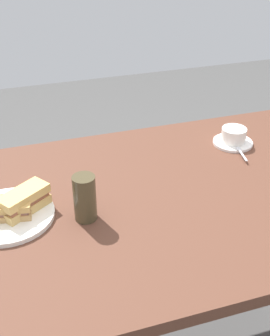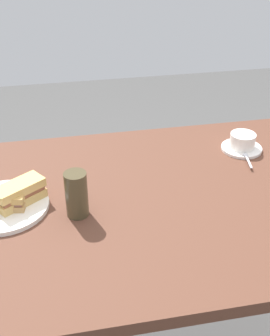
{
  "view_description": "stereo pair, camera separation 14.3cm",
  "coord_description": "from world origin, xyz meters",
  "px_view_note": "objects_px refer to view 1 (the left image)",
  "views": [
    {
      "loc": [
        -0.44,
        -1.03,
        1.52
      ],
      "look_at": [
        -0.07,
        0.13,
        0.77
      ],
      "focal_mm": 47.47,
      "sensor_mm": 36.0,
      "label": 1
    },
    {
      "loc": [
        -0.31,
        -1.07,
        1.52
      ],
      "look_at": [
        -0.07,
        0.13,
        0.77
      ],
      "focal_mm": 47.47,
      "sensor_mm": 36.0,
      "label": 2
    }
  ],
  "objects_px": {
    "sandwich_front": "(5,208)",
    "sandwich_back": "(24,201)",
    "dining_table": "(168,221)",
    "coffee_saucer": "(233,143)",
    "coffee_cup": "(234,134)",
    "spoon": "(240,151)",
    "sandwich_plate": "(8,215)",
    "drinking_glass": "(85,198)"
  },
  "relations": [
    {
      "from": "sandwich_front",
      "to": "drinking_glass",
      "type": "xyz_separation_m",
      "value": [
        0.22,
        -0.06,
        0.03
      ]
    },
    {
      "from": "coffee_saucer",
      "to": "drinking_glass",
      "type": "bearing_deg",
      "value": -156.44
    },
    {
      "from": "dining_table",
      "to": "sandwich_front",
      "type": "height_order",
      "value": "sandwich_front"
    },
    {
      "from": "coffee_saucer",
      "to": "coffee_cup",
      "type": "bearing_deg",
      "value": 64.28
    },
    {
      "from": "dining_table",
      "to": "coffee_cup",
      "type": "height_order",
      "value": "coffee_cup"
    },
    {
      "from": "coffee_saucer",
      "to": "spoon",
      "type": "distance_m",
      "value": 0.08
    },
    {
      "from": "dining_table",
      "to": "coffee_cup",
      "type": "xyz_separation_m",
      "value": [
        0.34,
        0.23,
        0.14
      ]
    },
    {
      "from": "coffee_saucer",
      "to": "sandwich_front",
      "type": "bearing_deg",
      "value": -166.32
    },
    {
      "from": "sandwich_back",
      "to": "coffee_saucer",
      "type": "height_order",
      "value": "sandwich_back"
    },
    {
      "from": "coffee_saucer",
      "to": "spoon",
      "type": "height_order",
      "value": "spoon"
    },
    {
      "from": "coffee_cup",
      "to": "spoon",
      "type": "distance_m",
      "value": 0.09
    },
    {
      "from": "spoon",
      "to": "sandwich_plate",
      "type": "bearing_deg",
      "value": -171.68
    },
    {
      "from": "sandwich_plate",
      "to": "sandwich_back",
      "type": "relative_size",
      "value": 1.66
    },
    {
      "from": "sandwich_back",
      "to": "coffee_saucer",
      "type": "distance_m",
      "value": 0.79
    },
    {
      "from": "dining_table",
      "to": "sandwich_front",
      "type": "relative_size",
      "value": 8.32
    },
    {
      "from": "dining_table",
      "to": "coffee_saucer",
      "type": "distance_m",
      "value": 0.42
    },
    {
      "from": "sandwich_front",
      "to": "drinking_glass",
      "type": "bearing_deg",
      "value": -16.77
    },
    {
      "from": "coffee_cup",
      "to": "coffee_saucer",
      "type": "bearing_deg",
      "value": -115.72
    },
    {
      "from": "sandwich_plate",
      "to": "drinking_glass",
      "type": "relative_size",
      "value": 1.9
    },
    {
      "from": "dining_table",
      "to": "spoon",
      "type": "xyz_separation_m",
      "value": [
        0.32,
        0.15,
        0.12
      ]
    },
    {
      "from": "sandwich_plate",
      "to": "sandwich_front",
      "type": "xyz_separation_m",
      "value": [
        -0.01,
        -0.0,
        0.03
      ]
    },
    {
      "from": "sandwich_front",
      "to": "sandwich_back",
      "type": "height_order",
      "value": "sandwich_back"
    },
    {
      "from": "sandwich_front",
      "to": "coffee_cup",
      "type": "bearing_deg",
      "value": 13.75
    },
    {
      "from": "coffee_saucer",
      "to": "drinking_glass",
      "type": "relative_size",
      "value": 1.05
    },
    {
      "from": "sandwich_front",
      "to": "coffee_cup",
      "type": "relative_size",
      "value": 1.44
    },
    {
      "from": "coffee_cup",
      "to": "dining_table",
      "type": "bearing_deg",
      "value": -146.21
    },
    {
      "from": "dining_table",
      "to": "spoon",
      "type": "distance_m",
      "value": 0.38
    },
    {
      "from": "spoon",
      "to": "sandwich_front",
      "type": "bearing_deg",
      "value": -171.45
    },
    {
      "from": "sandwich_front",
      "to": "coffee_cup",
      "type": "height_order",
      "value": "coffee_cup"
    },
    {
      "from": "sandwich_plate",
      "to": "drinking_glass",
      "type": "xyz_separation_m",
      "value": [
        0.21,
        -0.07,
        0.06
      ]
    },
    {
      "from": "sandwich_plate",
      "to": "sandwich_front",
      "type": "bearing_deg",
      "value": -143.67
    },
    {
      "from": "coffee_saucer",
      "to": "coffee_cup",
      "type": "height_order",
      "value": "coffee_cup"
    },
    {
      "from": "sandwich_plate",
      "to": "spoon",
      "type": "height_order",
      "value": "spoon"
    },
    {
      "from": "coffee_cup",
      "to": "drinking_glass",
      "type": "distance_m",
      "value": 0.67
    },
    {
      "from": "dining_table",
      "to": "spoon",
      "type": "bearing_deg",
      "value": 24.37
    },
    {
      "from": "coffee_cup",
      "to": "spoon",
      "type": "height_order",
      "value": "coffee_cup"
    },
    {
      "from": "coffee_saucer",
      "to": "spoon",
      "type": "xyz_separation_m",
      "value": [
        -0.01,
        -0.08,
        0.01
      ]
    },
    {
      "from": "dining_table",
      "to": "sandwich_plate",
      "type": "xyz_separation_m",
      "value": [
        -0.48,
        0.03,
        0.11
      ]
    },
    {
      "from": "sandwich_plate",
      "to": "spoon",
      "type": "relative_size",
      "value": 2.65
    },
    {
      "from": "spoon",
      "to": "sandwich_back",
      "type": "bearing_deg",
      "value": -171.33
    },
    {
      "from": "sandwich_plate",
      "to": "coffee_cup",
      "type": "xyz_separation_m",
      "value": [
        0.82,
        0.2,
        0.03
      ]
    },
    {
      "from": "sandwich_plate",
      "to": "sandwich_front",
      "type": "height_order",
      "value": "sandwich_front"
    }
  ]
}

